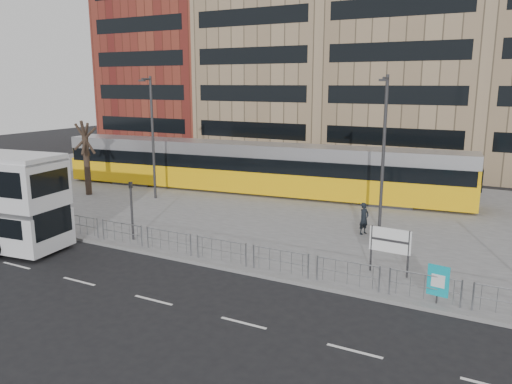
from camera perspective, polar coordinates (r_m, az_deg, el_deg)
The scene contains 14 objects.
ground at distance 24.20m, azimuth -9.28°, elevation -7.68°, with size 120.00×120.00×0.00m, color black.
plaza at distance 34.06m, azimuth 2.95°, elevation -1.49°, with size 64.00×24.00×0.15m, color slate.
kerb at distance 24.21m, azimuth -9.22°, elevation -7.48°, with size 64.00×0.25×0.17m, color gray.
building_row at distance 53.92m, azimuth 15.23°, elevation 16.96°, with size 70.40×18.40×31.20m.
pedestrian_barrier at distance 23.17m, azimuth -4.65°, elevation -5.90°, with size 32.07×0.07×1.10m.
road_markings at distance 20.75m, azimuth -13.81°, elevation -11.37°, with size 62.00×0.12×0.01m, color white.
tram at distance 37.40m, azimuth -0.42°, elevation 2.79°, with size 31.44×6.49×3.69m.
station_sign at distance 22.13m, azimuth 15.06°, elevation -5.60°, with size 1.78×0.17×2.05m.
ad_panel at distance 19.99m, azimuth 20.09°, elevation -9.57°, with size 0.80×0.17×1.49m.
pedestrian at distance 27.74m, azimuth 12.25°, elevation -2.97°, with size 0.64×0.42×1.75m, color black.
traffic_light_west at distance 26.67m, azimuth -14.05°, elevation -1.24°, with size 0.20×0.23×3.10m.
lamp_post_west at distance 35.66m, azimuth -11.78°, elevation 6.58°, with size 0.45×1.04×8.52m.
lamp_post_east at distance 27.96m, azimuth 14.36°, elevation 4.91°, with size 0.45×1.04×8.52m.
bare_tree at distance 38.12m, azimuth -19.11°, elevation 7.90°, with size 4.23×4.23×7.50m.
Camera 1 is at (13.92, -18.00, 8.24)m, focal length 35.00 mm.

